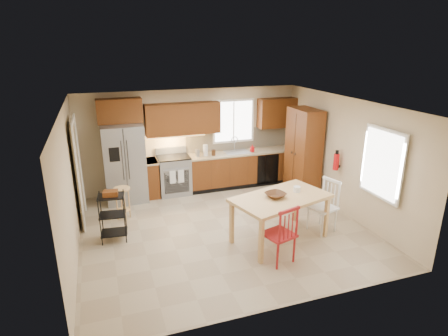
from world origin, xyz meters
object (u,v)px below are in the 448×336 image
dining_table (280,219)px  chair_red (279,233)px  refrigerator (125,163)px  table_bowl (275,198)px  pantry (303,152)px  table_jar (297,190)px  bar_stool (123,203)px  soap_bottle (252,148)px  chair_white (323,206)px  fire_extinguisher (336,162)px  utility_cart (113,217)px  range_stove (174,176)px

dining_table → chair_red: size_ratio=1.70×
refrigerator → table_bowl: 3.76m
refrigerator → pantry: bearing=-12.6°
table_jar → bar_stool: size_ratio=0.25×
dining_table → bar_stool: 3.29m
soap_bottle → chair_white: (0.33, -2.78, -0.47)m
fire_extinguisher → table_jar: (-1.39, -0.77, -0.19)m
soap_bottle → table_jar: (-0.24, -2.72, -0.09)m
table_bowl → table_jar: 0.51m
soap_bottle → pantry: 1.31m
pantry → bar_stool: size_ratio=3.00×
chair_red → utility_cart: bearing=131.8°
soap_bottle → dining_table: bearing=-102.4°
refrigerator → range_stove: (1.15, 0.06, -0.45)m
refrigerator → chair_red: bearing=-57.9°
fire_extinguisher → bar_stool: size_ratio=0.51×
pantry → dining_table: size_ratio=1.18×
table_bowl → table_jar: table_jar is taller
refrigerator → bar_stool: (-0.16, -1.00, -0.56)m
fire_extinguisher → table_jar: fire_extinguisher is taller
bar_stool → pantry: bearing=25.5°
pantry → table_bowl: 2.57m
chair_white → utility_cart: bearing=60.5°
range_stove → dining_table: size_ratio=0.52×
bar_stool → utility_cart: size_ratio=0.74×
range_stove → table_jar: (1.79, -2.81, 0.45)m
chair_red → bar_stool: (-2.37, 2.51, -0.17)m
utility_cart → refrigerator: bearing=84.4°
range_stove → fire_extinguisher: bearing=-32.6°
soap_bottle → chair_white: bearing=-83.3°
chair_white → bar_stool: bearing=47.7°
refrigerator → pantry: size_ratio=0.87×
soap_bottle → dining_table: soap_bottle is taller
chair_red → table_jar: bearing=29.8°
table_jar → range_stove: bearing=122.6°
dining_table → utility_cart: bearing=145.5°
range_stove → chair_red: 3.72m
refrigerator → soap_bottle: 3.18m
refrigerator → dining_table: 3.87m
chair_white → refrigerator: bearing=35.2°
table_bowl → utility_cart: (-2.85, 0.99, -0.40)m
pantry → chair_white: bearing=-108.3°
range_stove → chair_white: (2.36, -2.87, 0.06)m
table_bowl → table_jar: bearing=12.5°
table_bowl → bar_stool: size_ratio=0.51×
utility_cart → chair_red: bearing=-25.6°
soap_bottle → chair_white: size_ratio=0.18×
dining_table → chair_white: (0.95, 0.05, 0.09)m
pantry → range_stove: bearing=161.7°
table_bowl → soap_bottle: bearing=75.5°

